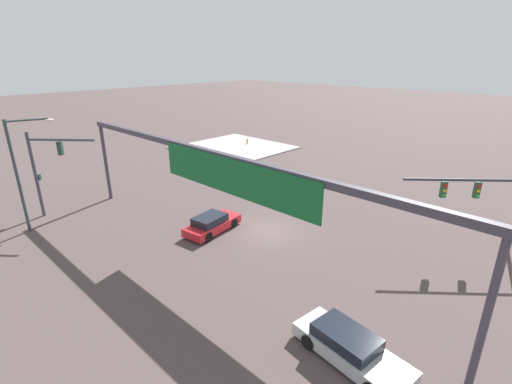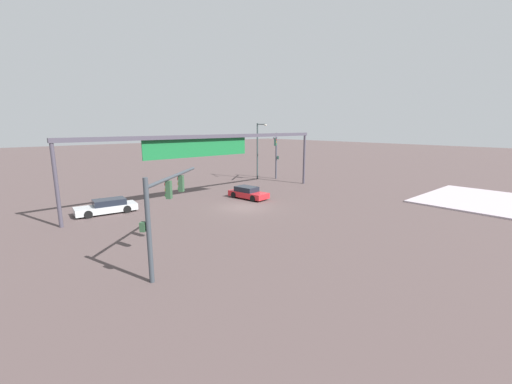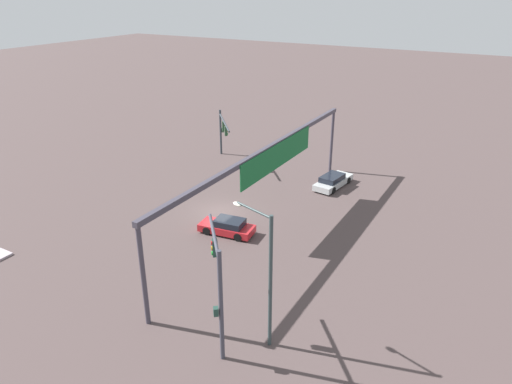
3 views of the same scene
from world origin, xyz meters
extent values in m
plane|color=#4D3E3D|center=(0.00, 0.00, 0.00)|extent=(234.78, 234.78, 0.00)
cube|color=#AD9EA8|center=(19.15, -14.95, 0.07)|extent=(12.47, 12.16, 0.15)
cylinder|color=#32383F|center=(-12.62, -8.19, 2.52)|extent=(0.23, 0.23, 5.04)
cylinder|color=#32383F|center=(-9.99, -5.91, 4.57)|extent=(5.37, 4.69, 0.17)
cube|color=#294930|center=(-10.62, -6.46, 3.96)|extent=(0.41, 0.41, 0.95)
cylinder|color=red|center=(-10.73, -6.33, 4.26)|extent=(0.19, 0.18, 0.20)
cylinder|color=orange|center=(-10.73, -6.33, 3.96)|extent=(0.19, 0.18, 0.20)
cylinder|color=green|center=(-10.73, -6.33, 3.66)|extent=(0.19, 0.18, 0.20)
cube|color=#294930|center=(-9.17, -5.20, 3.96)|extent=(0.41, 0.41, 0.95)
cylinder|color=red|center=(-9.27, -5.07, 4.26)|extent=(0.19, 0.18, 0.20)
cylinder|color=orange|center=(-9.27, -5.07, 3.96)|extent=(0.19, 0.18, 0.20)
cylinder|color=green|center=(-9.27, -5.07, 3.66)|extent=(0.19, 0.18, 0.20)
cube|color=#294930|center=(-12.79, -8.00, 2.74)|extent=(0.38, 0.38, 0.44)
cylinder|color=#3C3D49|center=(13.98, 9.60, 3.18)|extent=(0.23, 0.23, 6.35)
cylinder|color=#3C3D49|center=(12.15, 8.06, 5.82)|extent=(3.78, 3.22, 0.17)
cube|color=#203D35|center=(12.28, 8.17, 5.21)|extent=(0.41, 0.40, 0.95)
cylinder|color=red|center=(12.38, 8.05, 5.50)|extent=(0.19, 0.17, 0.20)
cylinder|color=orange|center=(12.38, 8.05, 5.20)|extent=(0.19, 0.17, 0.20)
cylinder|color=green|center=(12.38, 8.05, 4.90)|extent=(0.19, 0.17, 0.20)
cube|color=#203D35|center=(14.15, 9.41, 2.96)|extent=(0.38, 0.38, 0.44)
cylinder|color=#303E40|center=(11.90, 11.20, 3.82)|extent=(0.20, 0.20, 7.64)
cylinder|color=#303E40|center=(11.55, 10.05, 7.49)|extent=(0.82, 2.33, 0.12)
ellipsoid|color=silver|center=(11.19, 8.90, 7.39)|extent=(0.46, 0.66, 0.20)
cylinder|color=#3E3946|center=(-13.77, 4.43, 3.06)|extent=(0.28, 0.28, 6.11)
cylinder|color=#3E3946|center=(13.77, 4.43, 3.06)|extent=(0.28, 0.28, 6.11)
cube|color=#3E3946|center=(0.00, 4.43, 6.29)|extent=(27.94, 0.35, 0.35)
cube|color=#135F2E|center=(-1.59, 4.65, 5.36)|extent=(11.28, 0.08, 1.95)
cube|color=#B0B3B4|center=(-10.00, 6.25, 0.44)|extent=(5.01, 2.34, 0.55)
cube|color=black|center=(-9.71, 6.22, 0.96)|extent=(2.69, 1.84, 0.50)
cylinder|color=black|center=(-11.59, 5.64, 0.32)|extent=(0.66, 0.30, 0.64)
cylinder|color=black|center=(-11.39, 7.25, 0.32)|extent=(0.66, 0.30, 0.64)
cylinder|color=black|center=(-8.62, 5.26, 0.32)|extent=(0.66, 0.30, 0.64)
cylinder|color=black|center=(-8.41, 6.87, 0.32)|extent=(0.66, 0.30, 0.64)
cube|color=red|center=(2.74, 2.54, 0.44)|extent=(2.25, 4.39, 0.55)
cube|color=black|center=(2.71, 2.79, 0.96)|extent=(1.78, 2.36, 0.50)
cylinder|color=black|center=(3.70, 1.35, 0.32)|extent=(0.30, 0.66, 0.64)
cylinder|color=black|center=(2.13, 1.15, 0.32)|extent=(0.30, 0.66, 0.64)
cylinder|color=black|center=(3.36, 3.94, 0.32)|extent=(0.30, 0.66, 0.64)
cylinder|color=black|center=(1.78, 3.73, 0.32)|extent=(0.30, 0.66, 0.64)
camera|label=1|loc=(-15.07, 17.05, 11.34)|focal=25.80mm
camera|label=2|loc=(-18.61, -22.16, 7.29)|focal=22.92mm
camera|label=3|loc=(29.36, 20.36, 17.49)|focal=33.12mm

